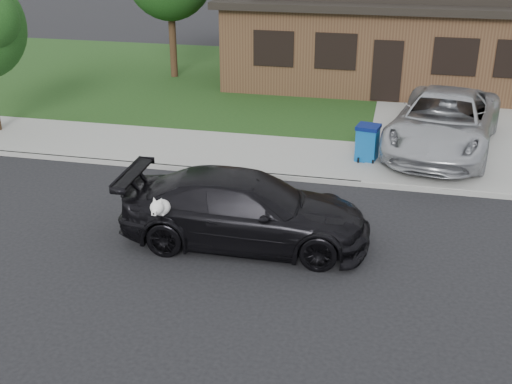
# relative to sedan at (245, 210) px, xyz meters

# --- Properties ---
(ground) EXTENTS (120.00, 120.00, 0.00)m
(ground) POSITION_rel_sedan_xyz_m (-1.64, -0.01, -0.74)
(ground) COLOR black
(ground) RESTS_ON ground
(sidewalk) EXTENTS (60.00, 3.00, 0.12)m
(sidewalk) POSITION_rel_sedan_xyz_m (-1.64, 4.99, -0.68)
(sidewalk) COLOR gray
(sidewalk) RESTS_ON ground
(curb) EXTENTS (60.00, 0.12, 0.12)m
(curb) POSITION_rel_sedan_xyz_m (-1.64, 3.49, -0.68)
(curb) COLOR gray
(curb) RESTS_ON ground
(lawn) EXTENTS (60.00, 13.00, 0.13)m
(lawn) POSITION_rel_sedan_xyz_m (-1.64, 12.99, -0.67)
(lawn) COLOR #193814
(lawn) RESTS_ON ground
(driveway) EXTENTS (4.50, 13.00, 0.14)m
(driveway) POSITION_rel_sedan_xyz_m (4.36, 9.99, -0.67)
(driveway) COLOR gray
(driveway) RESTS_ON ground
(sedan) EXTENTS (5.13, 2.45, 1.47)m
(sedan) POSITION_rel_sedan_xyz_m (0.00, 0.00, 0.00)
(sedan) COLOR black
(sedan) RESTS_ON ground
(minivan) EXTENTS (3.63, 6.10, 1.59)m
(minivan) POSITION_rel_sedan_xyz_m (4.13, 6.33, 0.20)
(minivan) COLOR #B3B5BB
(minivan) RESTS_ON driveway
(recycling_bin) EXTENTS (0.68, 0.68, 0.97)m
(recycling_bin) POSITION_rel_sedan_xyz_m (2.13, 5.08, -0.12)
(recycling_bin) COLOR #0D5197
(recycling_bin) RESTS_ON sidewalk
(house) EXTENTS (12.60, 8.60, 4.65)m
(house) POSITION_rel_sedan_xyz_m (2.36, 14.99, 1.40)
(house) COLOR #422B1C
(house) RESTS_ON ground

